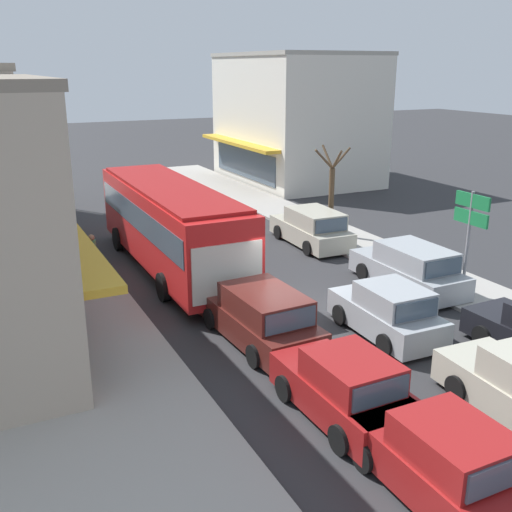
{
  "coord_description": "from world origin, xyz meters",
  "views": [
    {
      "loc": [
        -8.59,
        -15.24,
        7.38
      ],
      "look_at": [
        -0.05,
        2.2,
        1.2
      ],
      "focal_mm": 42.0,
      "sensor_mm": 36.0,
      "label": 1
    }
  ],
  "objects_px": {
    "street_tree_right": "(331,194)",
    "city_bus": "(170,221)",
    "parked_wagon_kerb_second": "(410,268)",
    "pedestrian_browsing_midblock": "(93,254)",
    "directional_road_sign": "(471,219)",
    "pedestrian_with_handbag_near": "(65,224)",
    "wagon_queue_far_back": "(261,317)",
    "parked_wagon_kerb_third": "(312,228)",
    "hatchback_behind_bus_near": "(443,462)",
    "traffic_light_downstreet": "(56,155)",
    "hatchback_adjacent_lane_trail": "(388,312)",
    "hatchback_adjacent_lane_lead": "(345,389)",
    "pedestrian_far_walker": "(70,208)"
  },
  "relations": [
    {
      "from": "street_tree_right",
      "to": "city_bus",
      "type": "bearing_deg",
      "value": -171.66
    },
    {
      "from": "parked_wagon_kerb_second",
      "to": "pedestrian_browsing_midblock",
      "type": "bearing_deg",
      "value": 150.47
    },
    {
      "from": "directional_road_sign",
      "to": "street_tree_right",
      "type": "bearing_deg",
      "value": 89.39
    },
    {
      "from": "parked_wagon_kerb_second",
      "to": "pedestrian_with_handbag_near",
      "type": "height_order",
      "value": "pedestrian_with_handbag_near"
    },
    {
      "from": "wagon_queue_far_back",
      "to": "parked_wagon_kerb_third",
      "type": "height_order",
      "value": "same"
    },
    {
      "from": "hatchback_behind_bus_near",
      "to": "street_tree_right",
      "type": "bearing_deg",
      "value": 63.81
    },
    {
      "from": "directional_road_sign",
      "to": "pedestrian_browsing_midblock",
      "type": "height_order",
      "value": "directional_road_sign"
    },
    {
      "from": "traffic_light_downstreet",
      "to": "pedestrian_with_handbag_near",
      "type": "xyz_separation_m",
      "value": [
        -1.01,
        -8.14,
        -1.79
      ]
    },
    {
      "from": "wagon_queue_far_back",
      "to": "parked_wagon_kerb_third",
      "type": "bearing_deg",
      "value": 50.47
    },
    {
      "from": "street_tree_right",
      "to": "traffic_light_downstreet",
      "type": "bearing_deg",
      "value": 130.95
    },
    {
      "from": "hatchback_behind_bus_near",
      "to": "parked_wagon_kerb_second",
      "type": "xyz_separation_m",
      "value": [
        6.4,
        8.54,
        0.04
      ]
    },
    {
      "from": "pedestrian_browsing_midblock",
      "to": "hatchback_behind_bus_near",
      "type": "bearing_deg",
      "value": -76.99
    },
    {
      "from": "hatchback_behind_bus_near",
      "to": "parked_wagon_kerb_third",
      "type": "distance_m",
      "value": 15.84
    },
    {
      "from": "city_bus",
      "to": "wagon_queue_far_back",
      "type": "relative_size",
      "value": 2.38
    },
    {
      "from": "hatchback_adjacent_lane_trail",
      "to": "wagon_queue_far_back",
      "type": "height_order",
      "value": "wagon_queue_far_back"
    },
    {
      "from": "city_bus",
      "to": "directional_road_sign",
      "type": "relative_size",
      "value": 3.02
    },
    {
      "from": "hatchback_behind_bus_near",
      "to": "hatchback_adjacent_lane_trail",
      "type": "bearing_deg",
      "value": 60.1
    },
    {
      "from": "hatchback_adjacent_lane_lead",
      "to": "parked_wagon_kerb_third",
      "type": "bearing_deg",
      "value": 61.88
    },
    {
      "from": "parked_wagon_kerb_second",
      "to": "city_bus",
      "type": "bearing_deg",
      "value": 139.92
    },
    {
      "from": "parked_wagon_kerb_third",
      "to": "pedestrian_far_walker",
      "type": "distance_m",
      "value": 11.31
    },
    {
      "from": "wagon_queue_far_back",
      "to": "street_tree_right",
      "type": "relative_size",
      "value": 1.13
    },
    {
      "from": "hatchback_adjacent_lane_lead",
      "to": "parked_wagon_kerb_third",
      "type": "xyz_separation_m",
      "value": [
        6.27,
        11.73,
        0.04
      ]
    },
    {
      "from": "parked_wagon_kerb_third",
      "to": "pedestrian_browsing_midblock",
      "type": "relative_size",
      "value": 2.79
    },
    {
      "from": "parked_wagon_kerb_third",
      "to": "directional_road_sign",
      "type": "relative_size",
      "value": 1.26
    },
    {
      "from": "hatchback_adjacent_lane_lead",
      "to": "pedestrian_far_walker",
      "type": "bearing_deg",
      "value": 98.01
    },
    {
      "from": "wagon_queue_far_back",
      "to": "parked_wagon_kerb_second",
      "type": "height_order",
      "value": "same"
    },
    {
      "from": "hatchback_adjacent_lane_trail",
      "to": "directional_road_sign",
      "type": "height_order",
      "value": "directional_road_sign"
    },
    {
      "from": "hatchback_adjacent_lane_trail",
      "to": "parked_wagon_kerb_second",
      "type": "xyz_separation_m",
      "value": [
        3.03,
        2.69,
        0.04
      ]
    },
    {
      "from": "hatchback_adjacent_lane_trail",
      "to": "parked_wagon_kerb_second",
      "type": "distance_m",
      "value": 4.05
    },
    {
      "from": "wagon_queue_far_back",
      "to": "parked_wagon_kerb_second",
      "type": "bearing_deg",
      "value": 12.79
    },
    {
      "from": "parked_wagon_kerb_third",
      "to": "parked_wagon_kerb_second",
      "type": "bearing_deg",
      "value": -87.61
    },
    {
      "from": "street_tree_right",
      "to": "pedestrian_far_walker",
      "type": "distance_m",
      "value": 12.08
    },
    {
      "from": "directional_road_sign",
      "to": "parked_wagon_kerb_third",
      "type": "bearing_deg",
      "value": 99.82
    },
    {
      "from": "hatchback_adjacent_lane_lead",
      "to": "hatchback_behind_bus_near",
      "type": "xyz_separation_m",
      "value": [
        0.12,
        -2.87,
        0.0
      ]
    },
    {
      "from": "parked_wagon_kerb_second",
      "to": "hatchback_adjacent_lane_trail",
      "type": "bearing_deg",
      "value": -138.44
    },
    {
      "from": "hatchback_adjacent_lane_lead",
      "to": "pedestrian_with_handbag_near",
      "type": "xyz_separation_m",
      "value": [
        -3.3,
        15.78,
        0.36
      ]
    },
    {
      "from": "hatchback_behind_bus_near",
      "to": "directional_road_sign",
      "type": "xyz_separation_m",
      "value": [
        7.45,
        7.08,
        1.99
      ]
    },
    {
      "from": "city_bus",
      "to": "directional_road_sign",
      "type": "xyz_separation_m",
      "value": [
        7.74,
        -7.09,
        0.82
      ]
    },
    {
      "from": "hatchback_behind_bus_near",
      "to": "traffic_light_downstreet",
      "type": "bearing_deg",
      "value": 95.15
    },
    {
      "from": "pedestrian_with_handbag_near",
      "to": "pedestrian_far_walker",
      "type": "bearing_deg",
      "value": 77.09
    },
    {
      "from": "city_bus",
      "to": "pedestrian_browsing_midblock",
      "type": "distance_m",
      "value": 3.06
    },
    {
      "from": "parked_wagon_kerb_third",
      "to": "traffic_light_downstreet",
      "type": "relative_size",
      "value": 1.08
    },
    {
      "from": "traffic_light_downstreet",
      "to": "city_bus",
      "type": "bearing_deg",
      "value": -80.45
    },
    {
      "from": "parked_wagon_kerb_second",
      "to": "directional_road_sign",
      "type": "relative_size",
      "value": 1.25
    },
    {
      "from": "hatchback_adjacent_lane_trail",
      "to": "pedestrian_browsing_midblock",
      "type": "xyz_separation_m",
      "value": [
        -6.6,
        8.15,
        0.36
      ]
    },
    {
      "from": "hatchback_behind_bus_near",
      "to": "pedestrian_far_walker",
      "type": "xyz_separation_m",
      "value": [
        -2.75,
        21.58,
        0.36
      ]
    },
    {
      "from": "city_bus",
      "to": "hatchback_adjacent_lane_lead",
      "type": "bearing_deg",
      "value": -89.14
    },
    {
      "from": "pedestrian_with_handbag_near",
      "to": "pedestrian_browsing_midblock",
      "type": "relative_size",
      "value": 1.0
    },
    {
      "from": "hatchback_adjacent_lane_lead",
      "to": "wagon_queue_far_back",
      "type": "bearing_deg",
      "value": 89.25
    },
    {
      "from": "city_bus",
      "to": "parked_wagon_kerb_third",
      "type": "xyz_separation_m",
      "value": [
        6.44,
        0.43,
        -1.14
      ]
    }
  ]
}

